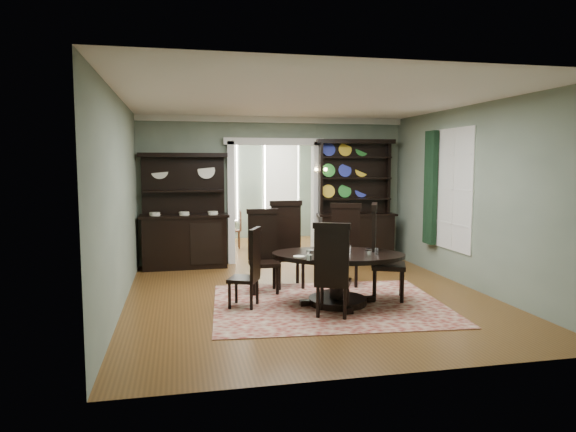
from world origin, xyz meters
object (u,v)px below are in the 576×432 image
at_px(welsh_dresser, 355,217).
at_px(parlor_table, 263,230).
at_px(sideboard, 184,228).
at_px(dining_table, 338,269).

distance_m(welsh_dresser, parlor_table, 2.55).
relative_size(sideboard, welsh_dresser, 0.89).
distance_m(dining_table, sideboard, 3.88).
bearing_deg(parlor_table, dining_table, -87.06).
height_order(sideboard, welsh_dresser, welsh_dresser).
xyz_separation_m(dining_table, welsh_dresser, (1.39, 3.21, 0.40)).
distance_m(dining_table, parlor_table, 5.11).
relative_size(dining_table, welsh_dresser, 0.87).
bearing_deg(sideboard, parlor_table, 43.61).
distance_m(dining_table, welsh_dresser, 3.52).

